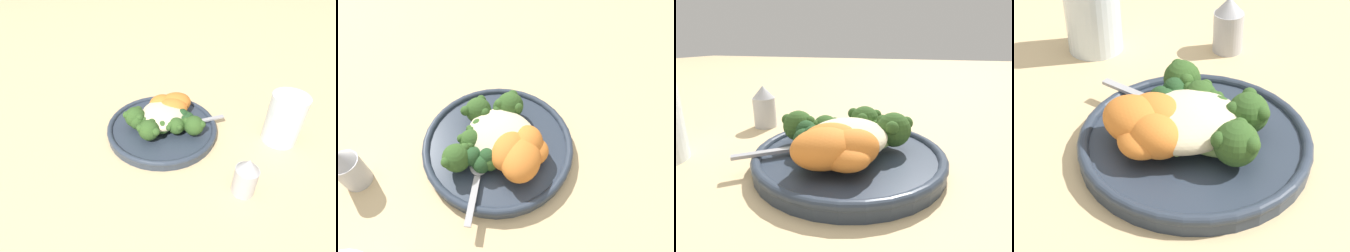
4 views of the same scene
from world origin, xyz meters
TOP-DOWN VIEW (x-y plane):
  - ground_plane at (0.00, 0.00)m, footprint 4.00×4.00m
  - plate at (0.01, -0.01)m, footprint 0.24×0.24m
  - quinoa_mound at (-0.01, -0.01)m, footprint 0.11×0.10m
  - broccoli_stalk_0 at (0.02, -0.06)m, footprint 0.07×0.07m
  - broccoli_stalk_1 at (0.02, -0.05)m, footprint 0.10×0.07m
  - broccoli_stalk_2 at (0.05, -0.02)m, footprint 0.12×0.04m
  - broccoli_stalk_3 at (0.02, -0.00)m, footprint 0.08×0.06m
  - broccoli_stalk_4 at (0.01, 0.01)m, footprint 0.08×0.10m
  - broccoli_stalk_5 at (0.01, 0.05)m, footprint 0.06×0.13m
  - broccoli_stalk_6 at (-0.02, 0.02)m, footprint 0.03×0.08m
  - sweet_potato_chunk_0 at (-0.05, -0.02)m, footprint 0.08×0.09m
  - sweet_potato_chunk_1 at (-0.03, -0.00)m, footprint 0.08×0.08m
  - sweet_potato_chunk_2 at (-0.05, 0.00)m, footprint 0.09×0.09m
  - sweet_potato_chunk_3 at (-0.04, -0.03)m, footprint 0.07×0.07m
  - kale_tuft at (-0.01, 0.03)m, footprint 0.05×0.05m
  - spoon at (-0.02, 0.05)m, footprint 0.08×0.10m
  - water_glass at (-0.06, 0.23)m, footprint 0.07×0.07m
  - salt_shaker at (0.11, 0.18)m, footprint 0.04×0.04m

SIDE VIEW (x-z plane):
  - ground_plane at x=0.00m, z-range 0.00..0.00m
  - plate at x=0.01m, z-range 0.00..0.02m
  - spoon at x=-0.02m, z-range 0.02..0.03m
  - broccoli_stalk_6 at x=-0.02m, z-range 0.02..0.05m
  - broccoli_stalk_3 at x=0.02m, z-range 0.02..0.05m
  - salt_shaker at x=0.11m, z-range 0.00..0.07m
  - broccoli_stalk_1 at x=0.02m, z-range 0.02..0.06m
  - broccoli_stalk_4 at x=0.01m, z-range 0.02..0.05m
  - sweet_potato_chunk_0 at x=-0.05m, z-range 0.02..0.05m
  - kale_tuft at x=-0.01m, z-range 0.02..0.05m
  - broccoli_stalk_5 at x=0.01m, z-range 0.02..0.06m
  - quinoa_mound at x=-0.01m, z-range 0.02..0.06m
  - broccoli_stalk_2 at x=0.05m, z-range 0.02..0.06m
  - sweet_potato_chunk_3 at x=-0.04m, z-range 0.02..0.06m
  - broccoli_stalk_0 at x=0.02m, z-range 0.02..0.06m
  - sweet_potato_chunk_1 at x=-0.03m, z-range 0.02..0.06m
  - sweet_potato_chunk_2 at x=-0.05m, z-range 0.02..0.07m
  - water_glass at x=-0.06m, z-range 0.00..0.11m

